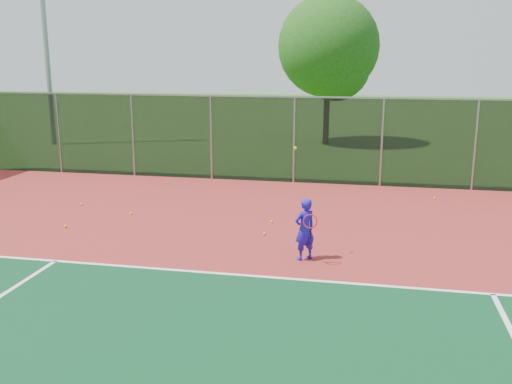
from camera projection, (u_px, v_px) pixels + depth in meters
The scene contains 11 objects.
ground at pixel (387, 368), 8.21m from camera, with size 120.00×120.00×0.00m, color #2C5D1A.
court_apron at pixel (385, 309), 10.11m from camera, with size 30.00×20.00×0.02m, color maroon.
fence_back at pixel (382, 141), 19.29m from camera, with size 30.00×0.06×3.03m.
tennis_player at pixel (305, 229), 12.38m from camera, with size 0.60×0.70×2.49m.
practice_ball_1 at pixel (264, 234), 14.23m from camera, with size 0.07×0.07×0.07m, color yellow.
practice_ball_3 at pixel (435, 198), 17.82m from camera, with size 0.07×0.07×0.07m, color yellow.
practice_ball_5 at pixel (131, 213), 16.06m from camera, with size 0.07×0.07×0.07m, color yellow.
practice_ball_6 at pixel (81, 204), 17.05m from camera, with size 0.07×0.07×0.07m, color yellow.
practice_ball_7 at pixel (66, 226), 14.85m from camera, with size 0.07×0.07×0.07m, color yellow.
practice_ball_8 at pixel (272, 222), 15.27m from camera, with size 0.07×0.07×0.07m, color yellow.
tree_back_left at pixel (330, 51), 28.04m from camera, with size 5.01×5.01×7.36m.
Camera 1 is at (-0.39, -7.62, 4.37)m, focal length 40.00 mm.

